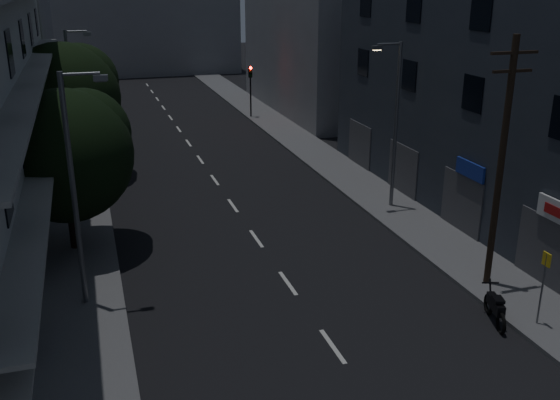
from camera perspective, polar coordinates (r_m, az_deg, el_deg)
ground at (r=36.35m, az=-6.15°, el=2.06°), size 160.00×160.00×0.00m
sidewalk_left at (r=35.73m, az=-18.01°, el=1.01°), size 3.00×90.00×0.15m
sidewalk_right at (r=38.41m, az=4.88°, el=3.17°), size 3.00×90.00×0.15m
lane_markings at (r=42.26m, az=-7.86°, el=4.47°), size 0.15×60.50×0.01m
building_right at (r=30.11m, az=21.33°, el=7.99°), size 6.19×28.00×11.00m
building_far_left at (r=57.40m, az=-23.65°, el=15.11°), size 6.00×20.00×16.00m
building_far_right at (r=54.53m, az=2.69°, el=14.91°), size 6.00×20.00×13.00m
building_far_end at (r=79.56m, az=-13.05°, el=14.80°), size 24.00×8.00×10.00m
tree_near at (r=26.57m, az=-18.93°, el=4.30°), size 5.42×5.42×6.69m
tree_mid at (r=36.74m, az=-19.09°, el=9.13°), size 6.15×6.15×7.57m
tree_far at (r=45.67m, az=-18.43°, el=10.12°), size 5.18×5.18×6.40m
traffic_signal_far_right at (r=51.59m, az=-2.71°, el=10.85°), size 0.28×0.37×4.10m
traffic_signal_far_left at (r=49.37m, az=-17.37°, el=9.61°), size 0.28×0.37×4.10m
street_lamp_left_near at (r=21.49m, az=-18.16°, el=1.68°), size 1.51×0.25×8.00m
street_lamp_right at (r=30.52m, az=10.39°, el=7.41°), size 1.51×0.25×8.00m
street_lamp_left_far at (r=39.07m, az=-18.35°, el=9.35°), size 1.51×0.25×8.00m
utility_pole at (r=23.12m, az=19.58°, el=3.44°), size 1.80×0.24×9.00m
bus_stop_sign at (r=21.78m, az=23.00°, el=-6.36°), size 0.06×0.35×2.52m
motorcycle at (r=22.20m, az=19.07°, el=-9.34°), size 0.84×1.96×1.29m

